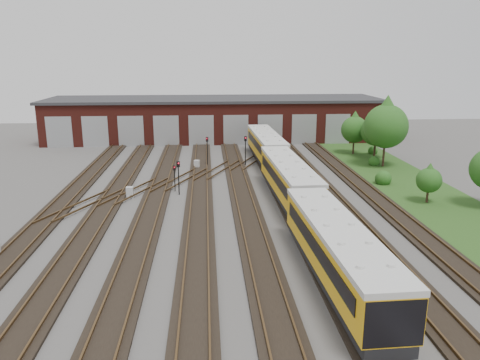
{
  "coord_description": "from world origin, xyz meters",
  "views": [
    {
      "loc": [
        -1.25,
        -33.15,
        12.6
      ],
      "look_at": [
        1.62,
        6.63,
        2.0
      ],
      "focal_mm": 35.0,
      "sensor_mm": 36.0,
      "label": 1
    }
  ],
  "objects": [
    {
      "name": "signal_mast_0",
      "position": [
        -4.37,
        10.37,
        1.63
      ],
      "size": [
        0.25,
        0.23,
        2.53
      ],
      "rotation": [
        0.0,
        0.0,
        0.23
      ],
      "color": "black",
      "rests_on": "ground"
    },
    {
      "name": "tree_0",
      "position": [
        18.11,
        26.45,
        3.69
      ],
      "size": [
        3.47,
        3.47,
        5.75
      ],
      "color": "#372318",
      "rests_on": "ground"
    },
    {
      "name": "grass_verge",
      "position": [
        19.0,
        10.0,
        0.03
      ],
      "size": [
        8.0,
        55.0,
        0.05
      ],
      "primitive_type": "cube",
      "color": "#224617",
      "rests_on": "ground"
    },
    {
      "name": "tree_2",
      "position": [
        19.4,
        19.09,
        5.37
      ],
      "size": [
        5.05,
        5.05,
        8.36
      ],
      "color": "#372318",
      "rests_on": "ground"
    },
    {
      "name": "ground",
      "position": [
        0.0,
        0.0,
        0.0
      ],
      "size": [
        120.0,
        120.0,
        0.0
      ],
      "primitive_type": "plane",
      "color": "#44413F",
      "rests_on": "ground"
    },
    {
      "name": "signal_mast_3",
      "position": [
        3.3,
        20.87,
        2.25
      ],
      "size": [
        0.3,
        0.28,
        3.5
      ],
      "rotation": [
        0.0,
        0.0,
        0.05
      ],
      "color": "black",
      "rests_on": "ground"
    },
    {
      "name": "bush_0",
      "position": [
        16.54,
        11.48,
        0.82
      ],
      "size": [
        1.64,
        1.64,
        1.64
      ],
      "primitive_type": "sphere",
      "color": "#1C4B15",
      "rests_on": "ground"
    },
    {
      "name": "metro_train",
      "position": [
        6.0,
        6.81,
        1.95
      ],
      "size": [
        3.21,
        47.37,
        3.16
      ],
      "rotation": [
        0.0,
        0.0,
        0.03
      ],
      "color": "black",
      "rests_on": "ground"
    },
    {
      "name": "relay_cabinet_2",
      "position": [
        -8.36,
        8.53,
        0.52
      ],
      "size": [
        0.62,
        0.52,
        1.03
      ],
      "primitive_type": "cube",
      "rotation": [
        0.0,
        0.0,
        0.0
      ],
      "color": "#B4B8BA",
      "rests_on": "ground"
    },
    {
      "name": "relay_cabinet_4",
      "position": [
        8.61,
        14.38,
        0.49
      ],
      "size": [
        0.74,
        0.69,
        0.99
      ],
      "primitive_type": "cube",
      "rotation": [
        0.0,
        0.0,
        0.42
      ],
      "color": "#B4B8BA",
      "rests_on": "ground"
    },
    {
      "name": "signal_mast_1",
      "position": [
        -3.92,
        9.21,
        2.07
      ],
      "size": [
        0.32,
        0.31,
        3.21
      ],
      "rotation": [
        0.0,
        0.0,
        0.39
      ],
      "color": "black",
      "rests_on": "ground"
    },
    {
      "name": "tree_3",
      "position": [
        18.12,
        5.08,
        2.33
      ],
      "size": [
        2.2,
        2.2,
        3.64
      ],
      "color": "#372318",
      "rests_on": "ground"
    },
    {
      "name": "bush_1",
      "position": [
        18.55,
        19.72,
        0.67
      ],
      "size": [
        1.34,
        1.34,
        1.34
      ],
      "primitive_type": "sphere",
      "color": "#1C4B15",
      "rests_on": "ground"
    },
    {
      "name": "relay_cabinet_3",
      "position": [
        6.7,
        26.08,
        0.43
      ],
      "size": [
        0.61,
        0.55,
        0.86
      ],
      "primitive_type": "cube",
      "rotation": [
        0.0,
        0.0,
        -0.26
      ],
      "color": "#B4B8BA",
      "rests_on": "ground"
    },
    {
      "name": "track_network",
      "position": [
        -0.17,
        0.59,
        0.11
      ],
      "size": [
        30.4,
        70.0,
        0.33
      ],
      "color": "black",
      "rests_on": "ground"
    },
    {
      "name": "tree_1",
      "position": [
        19.93,
        23.54,
        4.02
      ],
      "size": [
        3.78,
        3.78,
        6.26
      ],
      "color": "#372318",
      "rests_on": "ground"
    },
    {
      "name": "signal_mast_2",
      "position": [
        -1.2,
        20.91,
        2.2
      ],
      "size": [
        0.3,
        0.28,
        3.45
      ],
      "rotation": [
        0.0,
        0.0,
        -0.27
      ],
      "color": "black",
      "rests_on": "ground"
    },
    {
      "name": "maintenance_shed",
      "position": [
        -0.01,
        39.97,
        3.2
      ],
      "size": [
        51.0,
        12.5,
        6.35
      ],
      "color": "#581C16",
      "rests_on": "ground"
    },
    {
      "name": "relay_cabinet_1",
      "position": [
        -2.43,
        19.78,
        0.48
      ],
      "size": [
        0.7,
        0.64,
        0.96
      ],
      "primitive_type": "cube",
      "rotation": [
        0.0,
        0.0,
        -0.32
      ],
      "color": "#B4B8BA",
      "rests_on": "ground"
    },
    {
      "name": "bush_2",
      "position": [
        20.75,
        26.33,
        0.63
      ],
      "size": [
        1.26,
        1.26,
        1.26
      ],
      "primitive_type": "sphere",
      "color": "#1C4B15",
      "rests_on": "ground"
    }
  ]
}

